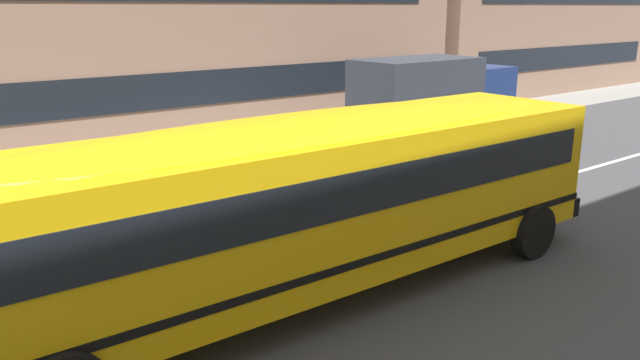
{
  "coord_description": "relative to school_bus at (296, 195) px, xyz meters",
  "views": [
    {
      "loc": [
        -3.04,
        -8.86,
        4.41
      ],
      "look_at": [
        3.32,
        -0.75,
        1.57
      ],
      "focal_mm": 35.37,
      "sensor_mm": 36.0,
      "label": 1
    }
  ],
  "objects": [
    {
      "name": "ground_plane",
      "position": [
        -2.28,
        1.5,
        -1.68
      ],
      "size": [
        400.0,
        400.0,
        0.0
      ],
      "primitive_type": "plane",
      "color": "#424244"
    },
    {
      "name": "sidewalk_far",
      "position": [
        -2.28,
        9.35,
        -1.68
      ],
      "size": [
        120.0,
        3.0,
        0.01
      ],
      "primitive_type": "cube",
      "color": "gray",
      "rests_on": "ground_plane"
    },
    {
      "name": "school_bus",
      "position": [
        0.0,
        0.0,
        0.0
      ],
      "size": [
        12.7,
        3.12,
        2.83
      ],
      "rotation": [
        0.0,
        0.0,
        3.13
      ],
      "color": "yellow",
      "rests_on": "ground_plane"
    },
    {
      "name": "box_truck",
      "position": [
        10.58,
        6.82,
        -0.14
      ],
      "size": [
        6.05,
        2.47,
        2.82
      ],
      "rotation": [
        0.0,
        0.0,
        0.0
      ],
      "color": "navy",
      "rests_on": "ground_plane"
    },
    {
      "name": "lane_centreline",
      "position": [
        -2.28,
        1.5,
        -1.68
      ],
      "size": [
        110.0,
        0.16,
        0.01
      ],
      "primitive_type": "cube",
      "color": "silver",
      "rests_on": "ground_plane"
    }
  ]
}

